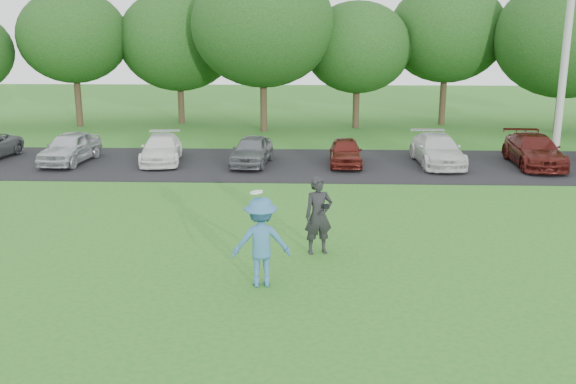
# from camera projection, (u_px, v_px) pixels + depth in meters

# --- Properties ---
(ground) EXTENTS (100.00, 100.00, 0.00)m
(ground) POSITION_uv_depth(u_px,v_px,m) (282.00, 293.00, 13.46)
(ground) COLOR #267020
(ground) RESTS_ON ground
(parking_lot) EXTENTS (32.00, 6.50, 0.03)m
(parking_lot) POSITION_uv_depth(u_px,v_px,m) (297.00, 164.00, 26.04)
(parking_lot) COLOR black
(parking_lot) RESTS_ON ground
(utility_pole) EXTENTS (0.28, 0.28, 10.91)m
(utility_pole) POSITION_uv_depth(u_px,v_px,m) (568.00, 26.00, 23.99)
(utility_pole) COLOR #A5A6A0
(utility_pole) RESTS_ON ground
(frisbee_player) EXTENTS (1.35, 0.89, 2.12)m
(frisbee_player) POSITION_uv_depth(u_px,v_px,m) (261.00, 242.00, 13.67)
(frisbee_player) COLOR teal
(frisbee_player) RESTS_ON ground
(camera_bystander) EXTENTS (0.80, 0.64, 1.93)m
(camera_bystander) POSITION_uv_depth(u_px,v_px,m) (319.00, 215.00, 15.65)
(camera_bystander) COLOR black
(camera_bystander) RESTS_ON ground
(parked_cars) EXTENTS (28.26, 4.38, 1.25)m
(parked_cars) POSITION_uv_depth(u_px,v_px,m) (301.00, 150.00, 25.95)
(parked_cars) COLOR #515458
(parked_cars) RESTS_ON parking_lot
(tree_row) EXTENTS (42.39, 9.85, 8.64)m
(tree_row) POSITION_uv_depth(u_px,v_px,m) (330.00, 37.00, 34.20)
(tree_row) COLOR #38281C
(tree_row) RESTS_ON ground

